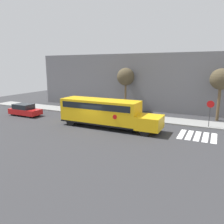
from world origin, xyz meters
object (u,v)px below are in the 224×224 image
stop_sign (210,110)px  tree_near_sidewalk (126,77)px  school_bus (104,112)px  parked_car (25,110)px  tree_far_sidewalk (221,80)px

stop_sign → tree_near_sidewalk: (-11.28, 4.56, 2.89)m
school_bus → parked_car: size_ratio=2.52×
parked_car → tree_near_sidewalk: (10.58, 8.64, 4.07)m
parked_car → tree_far_sidewalk: 24.35m
stop_sign → tree_far_sidewalk: tree_far_sidewalk is taller
parked_car → tree_near_sidewalk: size_ratio=0.70×
stop_sign → tree_near_sidewalk: 12.51m
parked_car → stop_sign: stop_sign is taller
school_bus → parked_car: school_bus is taller
school_bus → stop_sign: (9.91, 4.42, 0.26)m
parked_car → tree_near_sidewalk: tree_near_sidewalk is taller
tree_far_sidewalk → stop_sign: bearing=-100.5°
tree_near_sidewalk → tree_far_sidewalk: bearing=-2.6°
tree_near_sidewalk → school_bus: bearing=-81.3°
stop_sign → parked_car: bearing=-169.4°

